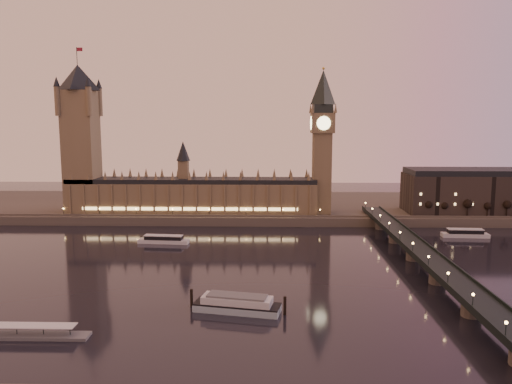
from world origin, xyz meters
TOP-DOWN VIEW (x-y plane):
  - ground at (0.00, 0.00)m, footprint 700.00×700.00m
  - far_embankment at (30.00, 165.00)m, footprint 560.00×130.00m
  - palace_of_westminster at (-40.12, 120.99)m, footprint 180.00×26.62m
  - victoria_tower at (-120.00, 121.00)m, footprint 31.68×31.68m
  - big_ben at (53.99, 120.99)m, footprint 17.68×17.68m
  - westminster_bridge at (91.61, 0.00)m, footprint 13.20×260.00m
  - city_block at (194.94, 130.93)m, footprint 155.00×45.00m
  - bare_tree_0 at (126.47, 109.00)m, footprint 5.58×5.58m
  - bare_tree_1 at (140.17, 109.00)m, footprint 5.58×5.58m
  - bare_tree_2 at (153.88, 109.00)m, footprint 5.58×5.58m
  - bare_tree_3 at (167.58, 109.00)m, footprint 5.58×5.58m
  - bare_tree_4 at (181.29, 109.00)m, footprint 5.58×5.58m
  - cruise_boat_a at (-47.00, 52.24)m, footprint 30.75×9.13m
  - cruise_boat_b at (139.78, 72.73)m, footprint 28.93×8.62m
  - moored_barge at (3.90, -54.60)m, footprint 37.65×15.60m
  - pontoon_pier at (-63.99, -79.43)m, footprint 38.27×6.38m

SIDE VIEW (x-z plane):
  - ground at x=0.00m, z-range 0.00..0.00m
  - pontoon_pier at x=-63.99m, z-range -4.00..6.20m
  - cruise_boat_a at x=-47.00m, z-range -0.29..4.56m
  - cruise_boat_b at x=139.78m, z-range -0.31..4.97m
  - moored_barge at x=3.90m, z-range -0.55..6.48m
  - far_embankment at x=30.00m, z-range 0.00..6.00m
  - westminster_bridge at x=91.61m, z-range -2.13..13.17m
  - bare_tree_0 at x=126.47m, z-range 8.78..20.13m
  - bare_tree_1 at x=140.17m, z-range 8.78..20.13m
  - bare_tree_2 at x=153.88m, z-range 8.78..20.13m
  - bare_tree_3 at x=167.58m, z-range 8.78..20.13m
  - bare_tree_4 at x=181.29m, z-range 8.78..20.13m
  - palace_of_westminster at x=-40.12m, z-range -4.29..47.71m
  - city_block at x=194.94m, z-range 5.24..39.24m
  - big_ben at x=53.99m, z-range 11.95..115.95m
  - victoria_tower at x=-120.00m, z-range 6.79..124.79m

